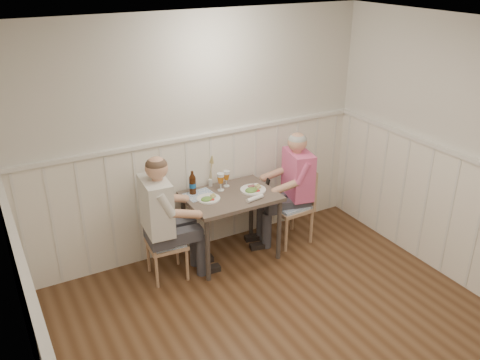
{
  "coord_description": "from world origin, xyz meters",
  "views": [
    {
      "loc": [
        -2.07,
        -2.44,
        3.09
      ],
      "look_at": [
        0.19,
        1.64,
        1.0
      ],
      "focal_mm": 38.0,
      "sensor_mm": 36.0,
      "label": 1
    }
  ],
  "objects_px": {
    "man_in_pink": "(294,195)",
    "diner_cream": "(162,229)",
    "chair_right": "(294,202)",
    "grass_vase": "(210,172)",
    "dining_table": "(231,203)",
    "beer_bottle": "(193,184)",
    "chair_left": "(161,241)"
  },
  "relations": [
    {
      "from": "chair_left",
      "to": "diner_cream",
      "type": "distance_m",
      "value": 0.15
    },
    {
      "from": "chair_right",
      "to": "diner_cream",
      "type": "xyz_separation_m",
      "value": [
        -1.61,
        -0.01,
        0.1
      ]
    },
    {
      "from": "man_in_pink",
      "to": "diner_cream",
      "type": "xyz_separation_m",
      "value": [
        -1.61,
        -0.03,
        0.02
      ]
    },
    {
      "from": "dining_table",
      "to": "grass_vase",
      "type": "relative_size",
      "value": 2.58
    },
    {
      "from": "chair_left",
      "to": "man_in_pink",
      "type": "relative_size",
      "value": 0.59
    },
    {
      "from": "diner_cream",
      "to": "beer_bottle",
      "type": "height_order",
      "value": "diner_cream"
    },
    {
      "from": "chair_right",
      "to": "grass_vase",
      "type": "bearing_deg",
      "value": 159.25
    },
    {
      "from": "chair_left",
      "to": "grass_vase",
      "type": "distance_m",
      "value": 0.93
    },
    {
      "from": "diner_cream",
      "to": "grass_vase",
      "type": "xyz_separation_m",
      "value": [
        0.71,
        0.35,
        0.34
      ]
    },
    {
      "from": "diner_cream",
      "to": "grass_vase",
      "type": "distance_m",
      "value": 0.86
    },
    {
      "from": "chair_right",
      "to": "diner_cream",
      "type": "relative_size",
      "value": 0.64
    },
    {
      "from": "man_in_pink",
      "to": "beer_bottle",
      "type": "distance_m",
      "value": 1.21
    },
    {
      "from": "dining_table",
      "to": "beer_bottle",
      "type": "relative_size",
      "value": 3.66
    },
    {
      "from": "dining_table",
      "to": "chair_right",
      "type": "distance_m",
      "value": 0.82
    },
    {
      "from": "beer_bottle",
      "to": "grass_vase",
      "type": "distance_m",
      "value": 0.27
    },
    {
      "from": "beer_bottle",
      "to": "grass_vase",
      "type": "height_order",
      "value": "grass_vase"
    },
    {
      "from": "dining_table",
      "to": "diner_cream",
      "type": "xyz_separation_m",
      "value": [
        -0.8,
        -0.05,
        -0.07
      ]
    },
    {
      "from": "chair_right",
      "to": "man_in_pink",
      "type": "height_order",
      "value": "man_in_pink"
    },
    {
      "from": "man_in_pink",
      "to": "beer_bottle",
      "type": "bearing_deg",
      "value": 168.63
    },
    {
      "from": "chair_right",
      "to": "beer_bottle",
      "type": "distance_m",
      "value": 1.24
    },
    {
      "from": "man_in_pink",
      "to": "diner_cream",
      "type": "bearing_deg",
      "value": -178.94
    },
    {
      "from": "dining_table",
      "to": "man_in_pink",
      "type": "xyz_separation_m",
      "value": [
        0.8,
        -0.02,
        -0.09
      ]
    },
    {
      "from": "chair_right",
      "to": "beer_bottle",
      "type": "bearing_deg",
      "value": 167.89
    },
    {
      "from": "chair_left",
      "to": "man_in_pink",
      "type": "xyz_separation_m",
      "value": [
        1.62,
        0.01,
        0.13
      ]
    },
    {
      "from": "chair_right",
      "to": "diner_cream",
      "type": "distance_m",
      "value": 1.61
    },
    {
      "from": "diner_cream",
      "to": "grass_vase",
      "type": "height_order",
      "value": "diner_cream"
    },
    {
      "from": "chair_right",
      "to": "chair_left",
      "type": "bearing_deg",
      "value": 179.65
    },
    {
      "from": "chair_left",
      "to": "beer_bottle",
      "type": "height_order",
      "value": "beer_bottle"
    },
    {
      "from": "man_in_pink",
      "to": "grass_vase",
      "type": "relative_size",
      "value": 3.61
    },
    {
      "from": "man_in_pink",
      "to": "beer_bottle",
      "type": "xyz_separation_m",
      "value": [
        -1.15,
        0.23,
        0.31
      ]
    },
    {
      "from": "grass_vase",
      "to": "dining_table",
      "type": "bearing_deg",
      "value": -73.63
    },
    {
      "from": "chair_left",
      "to": "diner_cream",
      "type": "height_order",
      "value": "diner_cream"
    }
  ]
}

